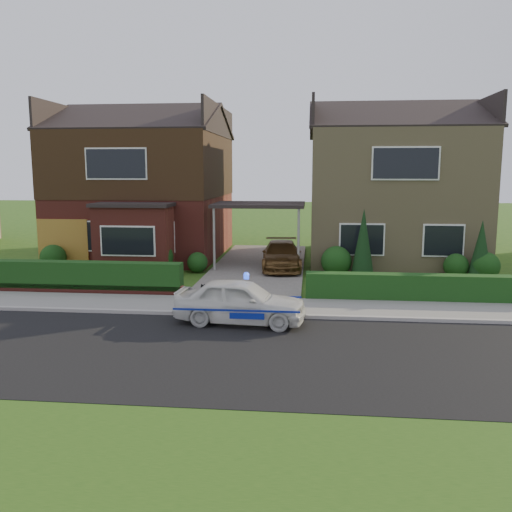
# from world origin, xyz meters

# --- Properties ---
(ground) EXTENTS (120.00, 120.00, 0.00)m
(ground) POSITION_xyz_m (0.00, 0.00, 0.00)
(ground) COLOR #254D14
(ground) RESTS_ON ground
(road) EXTENTS (60.00, 6.00, 0.02)m
(road) POSITION_xyz_m (0.00, 0.00, 0.00)
(road) COLOR black
(road) RESTS_ON ground
(kerb) EXTENTS (60.00, 0.16, 0.12)m
(kerb) POSITION_xyz_m (0.00, 3.05, 0.06)
(kerb) COLOR #9E9993
(kerb) RESTS_ON ground
(sidewalk) EXTENTS (60.00, 2.00, 0.10)m
(sidewalk) POSITION_xyz_m (0.00, 4.10, 0.05)
(sidewalk) COLOR slate
(sidewalk) RESTS_ON ground
(grass_verge) EXTENTS (60.00, 4.00, 0.01)m
(grass_verge) POSITION_xyz_m (0.00, -5.00, 0.00)
(grass_verge) COLOR #254D14
(grass_verge) RESTS_ON ground
(driveway) EXTENTS (3.80, 12.00, 0.12)m
(driveway) POSITION_xyz_m (0.00, 11.00, 0.06)
(driveway) COLOR #666059
(driveway) RESTS_ON ground
(house_left) EXTENTS (7.50, 9.53, 7.25)m
(house_left) POSITION_xyz_m (-5.78, 13.90, 3.81)
(house_left) COLOR maroon
(house_left) RESTS_ON ground
(house_right) EXTENTS (7.50, 8.06, 7.25)m
(house_right) POSITION_xyz_m (5.80, 13.99, 3.66)
(house_right) COLOR tan
(house_right) RESTS_ON ground
(carport_link) EXTENTS (3.80, 3.00, 2.77)m
(carport_link) POSITION_xyz_m (0.00, 10.95, 2.66)
(carport_link) COLOR black
(carport_link) RESTS_ON ground
(garage_door) EXTENTS (2.20, 0.10, 2.10)m
(garage_door) POSITION_xyz_m (-8.25, 9.96, 1.05)
(garage_door) COLOR #936220
(garage_door) RESTS_ON ground
(dwarf_wall) EXTENTS (7.70, 0.25, 0.36)m
(dwarf_wall) POSITION_xyz_m (-5.80, 5.30, 0.18)
(dwarf_wall) COLOR maroon
(dwarf_wall) RESTS_ON ground
(hedge_left) EXTENTS (7.50, 0.55, 0.90)m
(hedge_left) POSITION_xyz_m (-5.80, 5.45, 0.00)
(hedge_left) COLOR #103311
(hedge_left) RESTS_ON ground
(hedge_right) EXTENTS (7.50, 0.55, 0.80)m
(hedge_right) POSITION_xyz_m (5.80, 5.35, 0.00)
(hedge_right) COLOR #103311
(hedge_right) RESTS_ON ground
(shrub_left_far) EXTENTS (1.08, 1.08, 1.08)m
(shrub_left_far) POSITION_xyz_m (-8.50, 9.50, 0.54)
(shrub_left_far) COLOR #103311
(shrub_left_far) RESTS_ON ground
(shrub_left_mid) EXTENTS (1.32, 1.32, 1.32)m
(shrub_left_mid) POSITION_xyz_m (-4.00, 9.30, 0.66)
(shrub_left_mid) COLOR #103311
(shrub_left_mid) RESTS_ON ground
(shrub_left_near) EXTENTS (0.84, 0.84, 0.84)m
(shrub_left_near) POSITION_xyz_m (-2.40, 9.60, 0.42)
(shrub_left_near) COLOR #103311
(shrub_left_near) RESTS_ON ground
(shrub_right_near) EXTENTS (1.20, 1.20, 1.20)m
(shrub_right_near) POSITION_xyz_m (3.20, 9.40, 0.60)
(shrub_right_near) COLOR #103311
(shrub_right_near) RESTS_ON ground
(shrub_right_mid) EXTENTS (0.96, 0.96, 0.96)m
(shrub_right_mid) POSITION_xyz_m (7.80, 9.50, 0.48)
(shrub_right_mid) COLOR #103311
(shrub_right_mid) RESTS_ON ground
(shrub_right_far) EXTENTS (1.08, 1.08, 1.08)m
(shrub_right_far) POSITION_xyz_m (8.80, 9.20, 0.54)
(shrub_right_far) COLOR #103311
(shrub_right_far) RESTS_ON ground
(conifer_a) EXTENTS (0.90, 0.90, 2.60)m
(conifer_a) POSITION_xyz_m (4.20, 9.20, 1.30)
(conifer_a) COLOR black
(conifer_a) RESTS_ON ground
(conifer_b) EXTENTS (0.90, 0.90, 2.20)m
(conifer_b) POSITION_xyz_m (8.60, 9.20, 1.10)
(conifer_b) COLOR black
(conifer_b) RESTS_ON ground
(police_car) EXTENTS (3.28, 3.68, 1.38)m
(police_car) POSITION_xyz_m (0.31, 2.40, 0.61)
(police_car) COLOR silver
(police_car) RESTS_ON ground
(driveway_car) EXTENTS (1.82, 3.95, 1.12)m
(driveway_car) POSITION_xyz_m (1.00, 10.19, 0.68)
(driveway_car) COLOR brown
(driveway_car) RESTS_ON driveway
(potted_plant_a) EXTENTS (0.43, 0.29, 0.81)m
(potted_plant_a) POSITION_xyz_m (-5.48, 6.73, 0.41)
(potted_plant_a) COLOR gray
(potted_plant_a) RESTS_ON ground
(potted_plant_b) EXTENTS (0.58, 0.55, 0.83)m
(potted_plant_b) POSITION_xyz_m (-7.54, 6.03, 0.42)
(potted_plant_b) COLOR gray
(potted_plant_b) RESTS_ON ground
(potted_plant_c) EXTENTS (0.63, 0.63, 0.82)m
(potted_plant_c) POSITION_xyz_m (-5.23, 6.00, 0.41)
(potted_plant_c) COLOR gray
(potted_plant_c) RESTS_ON ground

